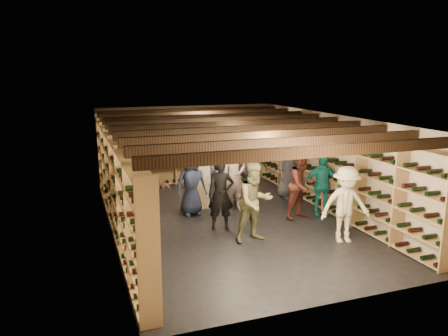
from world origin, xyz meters
TOP-DOWN VIEW (x-y plane):
  - ground at (0.00, 0.00)m, footprint 8.00×8.00m
  - walls at (0.00, 0.00)m, footprint 5.52×8.02m
  - ceiling at (0.00, 0.00)m, footprint 5.50×8.00m
  - ceiling_joists at (0.00, 0.00)m, footprint 5.40×7.12m
  - wine_rack_left at (-2.57, 0.00)m, footprint 0.32×7.50m
  - wine_rack_right at (2.57, 0.00)m, footprint 0.32×7.50m
  - wine_rack_back at (0.00, 3.83)m, footprint 4.70×0.30m
  - crate_stack_left at (-0.45, 1.30)m, footprint 0.56×0.43m
  - crate_stack_right at (-0.02, 2.62)m, footprint 0.59×0.51m
  - crate_loose at (0.85, 2.16)m, footprint 0.53×0.38m
  - person_0 at (-2.18, -0.46)m, footprint 0.85×0.65m
  - person_1 at (-0.41, -0.40)m, footprint 0.64×0.49m
  - person_2 at (0.01, -1.29)m, footprint 0.89×0.74m
  - person_3 at (1.73, -1.95)m, footprint 1.13×0.80m
  - person_4 at (2.18, -0.31)m, footprint 0.96×0.64m
  - person_5 at (-2.09, 0.56)m, footprint 1.50×0.55m
  - person_6 at (-0.76, 0.81)m, footprint 0.77×0.53m
  - person_7 at (0.33, 0.76)m, footprint 0.67×0.47m
  - person_8 at (1.63, -0.33)m, footprint 0.95×0.85m
  - person_9 at (-0.33, 1.16)m, footprint 1.19×0.70m
  - person_10 at (0.96, 1.30)m, footprint 1.07×0.52m
  - person_11 at (0.41, 1.30)m, footprint 1.48×0.91m
  - person_12 at (2.18, 1.30)m, footprint 1.03×0.84m

SIDE VIEW (x-z plane):
  - ground at x=0.00m, z-range 0.00..0.00m
  - crate_loose at x=0.85m, z-range 0.00..0.17m
  - crate_stack_right at x=-0.02m, z-range 0.00..0.51m
  - crate_stack_left at x=-0.45m, z-range 0.00..0.85m
  - person_4 at x=2.18m, z-range 0.00..1.52m
  - person_11 at x=0.41m, z-range 0.00..1.53m
  - person_6 at x=-0.76m, z-range 0.00..1.53m
  - person_0 at x=-2.18m, z-range 0.00..1.56m
  - person_1 at x=-0.41m, z-range 0.00..1.59m
  - person_3 at x=1.73m, z-range 0.00..1.59m
  - person_5 at x=-2.09m, z-range 0.00..1.60m
  - person_8 at x=1.63m, z-range 0.00..1.63m
  - person_2 at x=0.01m, z-range 0.00..1.67m
  - person_7 at x=0.33m, z-range 0.00..1.75m
  - person_10 at x=0.96m, z-range 0.00..1.76m
  - person_12 at x=2.18m, z-range 0.00..1.82m
  - person_9 at x=-0.33m, z-range 0.00..1.84m
  - wine_rack_back at x=0.00m, z-range 0.00..2.15m
  - wine_rack_left at x=-2.57m, z-range 0.00..2.15m
  - wine_rack_right at x=2.57m, z-range 0.00..2.15m
  - walls at x=0.00m, z-range 0.00..2.40m
  - ceiling_joists at x=0.00m, z-range 2.17..2.35m
  - ceiling at x=0.00m, z-range 2.40..2.40m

